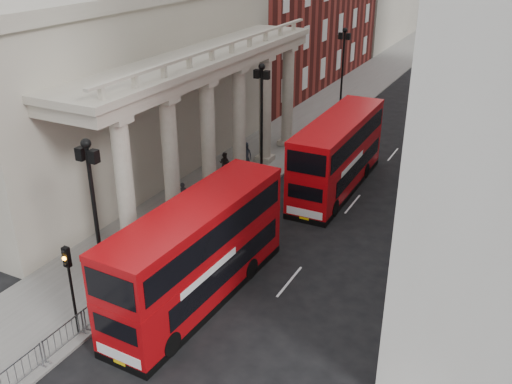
% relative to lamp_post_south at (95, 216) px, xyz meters
% --- Properties ---
extents(ground, '(260.00, 260.00, 0.00)m').
position_rel_lamp_post_south_xyz_m(ground, '(0.60, -4.00, -4.91)').
color(ground, black).
rests_on(ground, ground).
extents(sidewalk_west, '(6.00, 140.00, 0.12)m').
position_rel_lamp_post_south_xyz_m(sidewalk_west, '(-2.40, 26.00, -4.85)').
color(sidewalk_west, slate).
rests_on(sidewalk_west, ground).
extents(sidewalk_east, '(3.00, 140.00, 0.12)m').
position_rel_lamp_post_south_xyz_m(sidewalk_east, '(14.10, 26.00, -4.85)').
color(sidewalk_east, slate).
rests_on(sidewalk_east, ground).
extents(kerb, '(0.20, 140.00, 0.14)m').
position_rel_lamp_post_south_xyz_m(kerb, '(0.55, 26.00, -4.84)').
color(kerb, slate).
rests_on(kerb, ground).
extents(portico_building, '(9.00, 28.00, 12.00)m').
position_rel_lamp_post_south_xyz_m(portico_building, '(-9.90, 14.00, 1.09)').
color(portico_building, '#A29A88').
rests_on(portico_building, ground).
extents(lamp_post_south, '(1.05, 0.44, 8.32)m').
position_rel_lamp_post_south_xyz_m(lamp_post_south, '(0.00, 0.00, 0.00)').
color(lamp_post_south, black).
rests_on(lamp_post_south, sidewalk_west).
extents(lamp_post_mid, '(1.05, 0.44, 8.32)m').
position_rel_lamp_post_south_xyz_m(lamp_post_mid, '(0.00, 16.00, 0.00)').
color(lamp_post_mid, black).
rests_on(lamp_post_mid, sidewalk_west).
extents(lamp_post_north, '(1.05, 0.44, 8.32)m').
position_rel_lamp_post_south_xyz_m(lamp_post_north, '(0.00, 32.00, 0.00)').
color(lamp_post_north, black).
rests_on(lamp_post_north, sidewalk_west).
extents(traffic_light, '(0.28, 0.33, 4.30)m').
position_rel_lamp_post_south_xyz_m(traffic_light, '(0.10, -2.02, -1.80)').
color(traffic_light, black).
rests_on(traffic_light, sidewalk_west).
extents(crowd_barriers, '(0.50, 18.75, 1.10)m').
position_rel_lamp_post_south_xyz_m(crowd_barriers, '(0.25, -1.77, -4.24)').
color(crowd_barriers, gray).
rests_on(crowd_barriers, sidewalk_west).
extents(bus_near, '(3.18, 11.54, 4.94)m').
position_rel_lamp_post_south_xyz_m(bus_near, '(3.30, 2.81, -2.33)').
color(bus_near, '#A5070C').
rests_on(bus_near, ground).
extents(bus_far, '(2.92, 11.56, 4.98)m').
position_rel_lamp_post_south_xyz_m(bus_far, '(4.77, 17.83, -2.31)').
color(bus_far, '#BA080D').
rests_on(bus_far, ground).
extents(pedestrian_a, '(0.74, 0.68, 1.69)m').
position_rel_lamp_post_south_xyz_m(pedestrian_a, '(-2.66, 10.39, -3.95)').
color(pedestrian_a, black).
rests_on(pedestrian_a, sidewalk_west).
extents(pedestrian_b, '(0.86, 0.71, 1.65)m').
position_rel_lamp_post_south_xyz_m(pedestrian_b, '(-3.11, 16.33, -3.97)').
color(pedestrian_b, black).
rests_on(pedestrian_b, sidewalk_west).
extents(pedestrian_c, '(1.04, 0.82, 1.88)m').
position_rel_lamp_post_south_xyz_m(pedestrian_c, '(-2.44, 18.27, -3.85)').
color(pedestrian_c, black).
rests_on(pedestrian_c, sidewalk_west).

